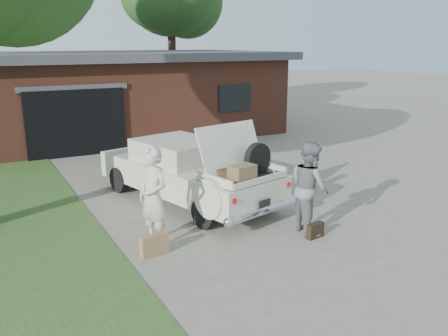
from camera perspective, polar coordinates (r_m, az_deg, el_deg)
ground at (r=9.83m, az=1.69°, el=-7.00°), size 90.00×90.00×0.00m
house at (r=20.23m, az=-12.55°, el=8.86°), size 12.80×7.80×3.30m
sedan at (r=11.21m, az=-4.34°, el=-0.31°), size 3.08×5.31×2.01m
woman_left at (r=8.77m, az=-8.51°, el=-3.44°), size 0.64×0.79×1.86m
woman_right at (r=9.44m, az=10.28°, el=-2.32°), size 0.85×1.00×1.82m
suitcase_left at (r=8.57m, az=-8.42°, el=-9.16°), size 0.51×0.21×0.39m
suitcase_right at (r=9.39m, az=10.91°, el=-7.39°), size 0.40×0.19×0.30m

